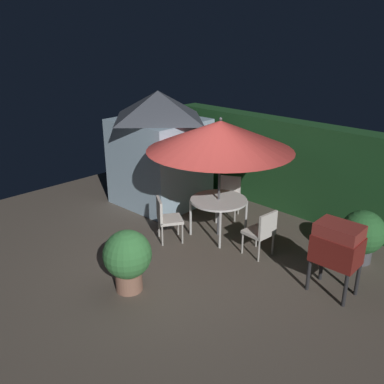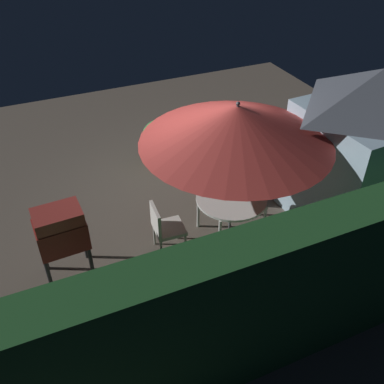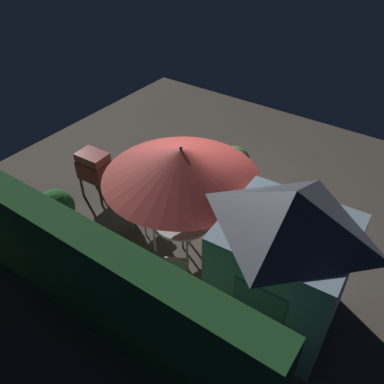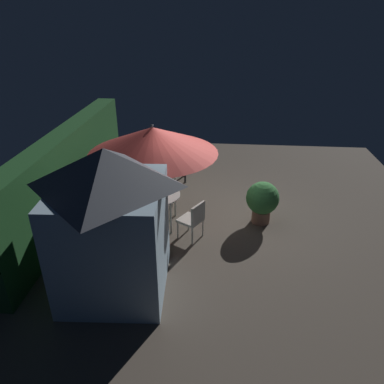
# 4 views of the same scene
# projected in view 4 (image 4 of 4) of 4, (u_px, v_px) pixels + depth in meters

# --- Properties ---
(ground_plane) EXTENTS (11.00, 11.00, 0.00)m
(ground_plane) POSITION_uv_depth(u_px,v_px,m) (212.00, 217.00, 8.96)
(ground_plane) COLOR brown
(hedge_backdrop) EXTENTS (6.96, 0.53, 2.09)m
(hedge_backdrop) POSITION_uv_depth(u_px,v_px,m) (69.00, 174.00, 8.76)
(hedge_backdrop) COLOR #1E4C23
(hedge_backdrop) RESTS_ON ground
(garden_shed) EXTENTS (2.10, 1.98, 2.69)m
(garden_shed) POSITION_uv_depth(u_px,v_px,m) (111.00, 221.00, 6.17)
(garden_shed) COLOR #9EBCD1
(garden_shed) RESTS_ON ground
(patio_table) EXTENTS (1.14, 1.14, 0.79)m
(patio_table) POSITION_uv_depth(u_px,v_px,m) (156.00, 197.00, 8.39)
(patio_table) COLOR white
(patio_table) RESTS_ON ground
(patio_umbrella) EXTENTS (2.83, 2.83, 2.43)m
(patio_umbrella) POSITION_uv_depth(u_px,v_px,m) (153.00, 140.00, 7.77)
(patio_umbrella) COLOR #4C4C51
(patio_umbrella) RESTS_ON ground
(bbq_grill) EXTENTS (0.72, 0.53, 1.20)m
(bbq_grill) POSITION_uv_depth(u_px,v_px,m) (179.00, 152.00, 10.66)
(bbq_grill) COLOR maroon
(bbq_grill) RESTS_ON ground
(chair_near_shed) EXTENTS (0.49, 0.49, 0.90)m
(chair_near_shed) POSITION_uv_depth(u_px,v_px,m) (166.00, 183.00, 9.49)
(chair_near_shed) COLOR silver
(chair_near_shed) RESTS_ON ground
(chair_far_side) EXTENTS (0.62, 0.63, 0.90)m
(chair_far_side) POSITION_uv_depth(u_px,v_px,m) (112.00, 213.00, 8.12)
(chair_far_side) COLOR silver
(chair_far_side) RESTS_ON ground
(chair_toward_hedge) EXTENTS (0.63, 0.64, 0.90)m
(chair_toward_hedge) POSITION_uv_depth(u_px,v_px,m) (193.00, 218.00, 7.91)
(chair_toward_hedge) COLOR silver
(chair_toward_hedge) RESTS_ON ground
(potted_plant_by_shed) EXTENTS (0.78, 0.78, 1.03)m
(potted_plant_by_shed) POSITION_uv_depth(u_px,v_px,m) (262.00, 200.00, 8.52)
(potted_plant_by_shed) COLOR #936651
(potted_plant_by_shed) RESTS_ON ground
(potted_plant_by_grill) EXTENTS (0.79, 0.79, 0.98)m
(potted_plant_by_grill) POSITION_uv_depth(u_px,v_px,m) (136.00, 161.00, 10.79)
(potted_plant_by_grill) COLOR #4C4C51
(potted_plant_by_grill) RESTS_ON ground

